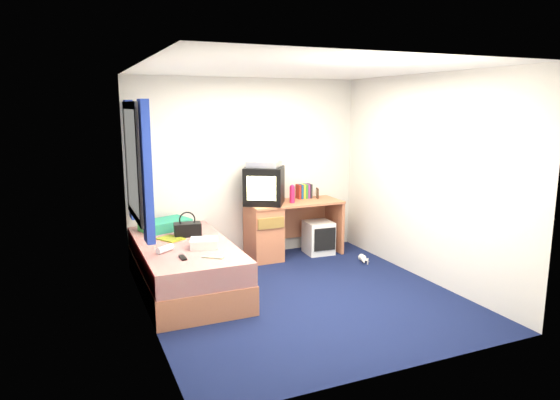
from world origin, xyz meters
name	(u,v)px	position (x,y,z in m)	size (l,w,h in m)	color
ground	(301,296)	(0.00, 0.00, 0.00)	(3.40, 3.40, 0.00)	#0C1438
room_shell	(302,163)	(0.00, 0.00, 1.45)	(3.40, 3.40, 3.40)	white
bed	(185,267)	(-1.10, 0.70, 0.27)	(1.01, 2.00, 0.54)	#CC7B55
pillow	(166,225)	(-1.18, 1.39, 0.60)	(0.56, 0.36, 0.12)	#17739A
desk	(275,228)	(0.30, 1.44, 0.41)	(1.30, 0.55, 0.75)	#CC7B55
storage_cube	(318,237)	(0.92, 1.35, 0.23)	(0.36, 0.36, 0.45)	white
crt_tv	(264,186)	(0.14, 1.44, 1.00)	(0.66, 0.65, 0.49)	black
vcr	(264,164)	(0.15, 1.44, 1.28)	(0.41, 0.29, 0.08)	silver
book_row	(304,191)	(0.81, 1.60, 0.85)	(0.20, 0.13, 0.20)	maroon
picture_frame	(317,193)	(0.99, 1.54, 0.82)	(0.02, 0.12, 0.14)	black
pink_water_bottle	(292,195)	(0.52, 1.37, 0.86)	(0.07, 0.07, 0.22)	#DB1E56
aerosol_can	(279,195)	(0.39, 1.52, 0.83)	(0.05, 0.05, 0.17)	white
handbag	(188,229)	(-1.00, 0.99, 0.62)	(0.33, 0.21, 0.29)	black
towel	(204,243)	(-0.94, 0.44, 0.59)	(0.29, 0.24, 0.10)	silver
magazine	(171,239)	(-1.21, 0.91, 0.55)	(0.21, 0.28, 0.01)	#EBFF1C
water_bottle	(165,249)	(-1.36, 0.43, 0.58)	(0.07, 0.07, 0.20)	white
colour_swatch_fan	(213,257)	(-0.96, 0.05, 0.55)	(0.22, 0.06, 0.01)	gold
remote_control	(183,258)	(-1.24, 0.14, 0.55)	(0.05, 0.16, 0.02)	black
window_assembly	(136,164)	(-1.55, 0.90, 1.42)	(0.11, 1.42, 1.40)	silver
white_heels	(364,260)	(1.27, 0.72, 0.04)	(0.19, 0.27, 0.09)	silver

